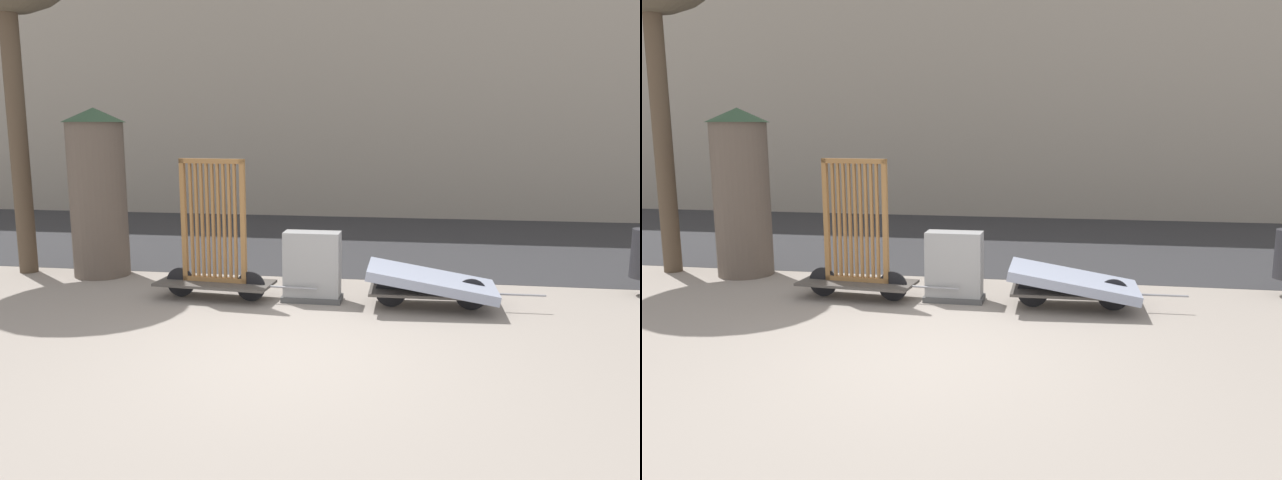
{
  "view_description": "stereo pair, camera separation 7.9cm",
  "coord_description": "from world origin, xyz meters",
  "views": [
    {
      "loc": [
        1.38,
        -6.47,
        2.5
      ],
      "look_at": [
        0.0,
        2.16,
        0.93
      ],
      "focal_mm": 35.0,
      "sensor_mm": 36.0,
      "label": 1
    },
    {
      "loc": [
        1.46,
        -6.46,
        2.5
      ],
      "look_at": [
        0.0,
        2.16,
        0.93
      ],
      "focal_mm": 35.0,
      "sensor_mm": 36.0,
      "label": 2
    }
  ],
  "objects": [
    {
      "name": "utility_cabinet",
      "position": [
        -0.13,
        2.28,
        0.47
      ],
      "size": [
        0.88,
        0.41,
        1.03
      ],
      "color": "#4C4C4C",
      "rests_on": "ground_plane"
    },
    {
      "name": "ground_plane",
      "position": [
        0.0,
        0.0,
        0.0
      ],
      "size": [
        60.0,
        60.0,
        0.0
      ],
      "primitive_type": "plane",
      "color": "gray"
    },
    {
      "name": "building_facade",
      "position": [
        0.0,
        13.16,
        6.24
      ],
      "size": [
        48.0,
        4.0,
        12.47
      ],
      "color": "#9E9384",
      "rests_on": "ground_plane"
    },
    {
      "name": "advertising_column",
      "position": [
        -4.0,
        3.34,
        1.45
      ],
      "size": [
        1.04,
        1.04,
        2.84
      ],
      "color": "brown",
      "rests_on": "ground_plane"
    },
    {
      "name": "bike_cart_with_bedframe",
      "position": [
        -1.57,
        2.16,
        0.68
      ],
      "size": [
        2.44,
        0.82,
        2.07
      ],
      "rotation": [
        0.0,
        0.0,
        -0.08
      ],
      "color": "#4C4742",
      "rests_on": "ground_plane"
    },
    {
      "name": "road_strip",
      "position": [
        0.0,
        7.42,
        0.0
      ],
      "size": [
        56.0,
        7.47,
        0.01
      ],
      "color": "#2D2D30",
      "rests_on": "ground_plane"
    },
    {
      "name": "bike_cart_with_mattress",
      "position": [
        1.58,
        2.16,
        0.37
      ],
      "size": [
        2.46,
        1.04,
        0.61
      ],
      "rotation": [
        0.0,
        0.0,
        0.01
      ],
      "color": "#4C4742",
      "rests_on": "ground_plane"
    }
  ]
}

